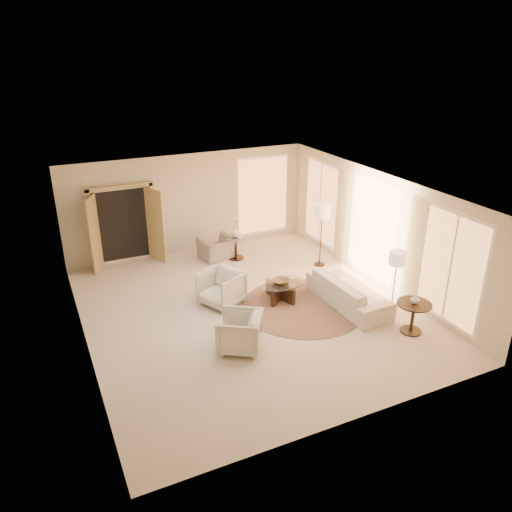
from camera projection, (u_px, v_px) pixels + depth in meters
name	position (u px, v px, depth m)	size (l,w,h in m)	color
room	(247.00, 253.00, 10.77)	(7.04, 8.04, 2.83)	beige
windows_right	(374.00, 230.00, 12.22)	(0.10, 6.40, 2.40)	#FFAD66
window_back_corner	(263.00, 196.00, 14.98)	(1.70, 0.10, 2.40)	#FFAD66
curtains_right	(350.00, 221.00, 12.97)	(0.06, 5.20, 2.60)	beige
french_doors	(124.00, 226.00, 13.34)	(1.95, 0.66, 2.16)	tan
area_rug	(303.00, 306.00, 11.46)	(2.84, 2.84, 0.01)	#472B1F
sofa	(348.00, 292.00, 11.42)	(2.27, 0.89, 0.66)	beige
armchair_left	(221.00, 287.00, 11.42)	(0.85, 0.80, 0.88)	beige
armchair_right	(240.00, 330.00, 9.73)	(0.82, 0.77, 0.84)	beige
accent_chair	(217.00, 245.00, 13.88)	(0.91, 0.59, 0.80)	gray
coffee_table	(280.00, 289.00, 11.68)	(1.45, 1.45, 0.43)	black
end_table	(413.00, 312.00, 10.29)	(0.71, 0.71, 0.67)	black
side_table	(236.00, 245.00, 13.85)	(0.57, 0.57, 0.66)	black
floor_lamp_near	(322.00, 214.00, 13.03)	(0.42, 0.42, 1.72)	black
floor_lamp_far	(397.00, 261.00, 10.76)	(0.36, 0.36, 1.46)	black
bowl	(280.00, 281.00, 11.60)	(0.36, 0.36, 0.09)	brown
end_vase	(415.00, 299.00, 10.17)	(0.18, 0.18, 0.19)	silver
side_vase	(236.00, 233.00, 13.70)	(0.24, 0.24, 0.25)	silver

